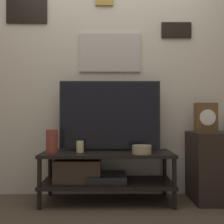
{
  "coord_description": "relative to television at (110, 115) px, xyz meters",
  "views": [
    {
      "loc": [
        0.03,
        -2.27,
        0.83
      ],
      "look_at": [
        0.05,
        0.28,
        0.87
      ],
      "focal_mm": 42.0,
      "sensor_mm": 36.0,
      "label": 1
    }
  ],
  "objects": [
    {
      "name": "vase_tall_ceramic",
      "position": [
        -0.54,
        -0.21,
        -0.25
      ],
      "size": [
        0.11,
        0.11,
        0.22
      ],
      "color": "brown",
      "rests_on": "media_console"
    },
    {
      "name": "mantel_clock",
      "position": [
        0.96,
        -0.04,
        -0.02
      ],
      "size": [
        0.21,
        0.11,
        0.29
      ],
      "color": "brown",
      "rests_on": "side_table"
    },
    {
      "name": "candle_jar",
      "position": [
        -0.29,
        -0.12,
        -0.31
      ],
      "size": [
        0.07,
        0.07,
        0.11
      ],
      "color": "beige",
      "rests_on": "media_console"
    },
    {
      "name": "vase_wide_bowl",
      "position": [
        0.3,
        -0.22,
        -0.32
      ],
      "size": [
        0.18,
        0.18,
        0.08
      ],
      "color": "tan",
      "rests_on": "media_console"
    },
    {
      "name": "wall_back",
      "position": [
        -0.03,
        0.18,
        0.51
      ],
      "size": [
        6.4,
        0.08,
        2.7
      ],
      "color": "beige",
      "rests_on": "ground_plane"
    },
    {
      "name": "television",
      "position": [
        0.0,
        0.0,
        0.0
      ],
      "size": [
        1.02,
        0.05,
        0.71
      ],
      "color": "black",
      "rests_on": "media_console"
    },
    {
      "name": "side_table",
      "position": [
        1.02,
        -0.08,
        -0.51
      ],
      "size": [
        0.45,
        0.43,
        0.67
      ],
      "color": "black",
      "rests_on": "ground_plane"
    },
    {
      "name": "ground_plane",
      "position": [
        -0.03,
        -0.38,
        -0.84
      ],
      "size": [
        12.0,
        12.0,
        0.0
      ],
      "primitive_type": "plane",
      "color": "#4C3D2D"
    },
    {
      "name": "media_console",
      "position": [
        -0.12,
        -0.1,
        -0.54
      ],
      "size": [
        1.27,
        0.47,
        0.48
      ],
      "color": "black",
      "rests_on": "ground_plane"
    }
  ]
}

